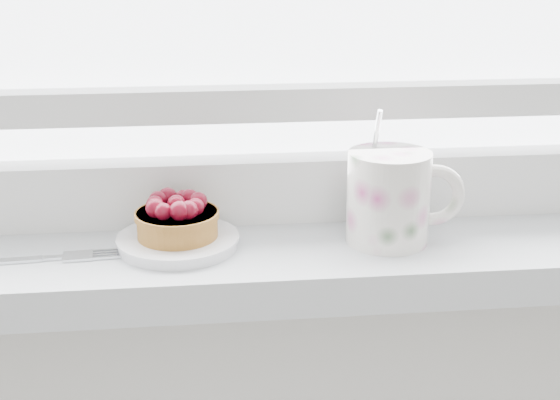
{
  "coord_description": "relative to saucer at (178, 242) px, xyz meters",
  "views": [
    {
      "loc": [
        -0.06,
        1.15,
        1.24
      ],
      "look_at": [
        0.02,
        1.88,
        0.99
      ],
      "focal_mm": 50.0,
      "sensor_mm": 36.0,
      "label": 1
    }
  ],
  "objects": [
    {
      "name": "saucer",
      "position": [
        0.0,
        0.0,
        0.0
      ],
      "size": [
        0.12,
        0.12,
        0.01
      ],
      "primitive_type": "cylinder",
      "color": "white",
      "rests_on": "windowsill"
    },
    {
      "name": "fork",
      "position": [
        -0.15,
        -0.02,
        -0.0
      ],
      "size": [
        0.19,
        0.03,
        0.0
      ],
      "color": "silver",
      "rests_on": "windowsill"
    },
    {
      "name": "floral_mug",
      "position": [
        0.22,
        -0.01,
        0.04
      ],
      "size": [
        0.12,
        0.09,
        0.14
      ],
      "color": "white",
      "rests_on": "windowsill"
    },
    {
      "name": "raspberry_tart",
      "position": [
        -0.0,
        0.0,
        0.03
      ],
      "size": [
        0.08,
        0.08,
        0.04
      ],
      "color": "#8F581F",
      "rests_on": "saucer"
    }
  ]
}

